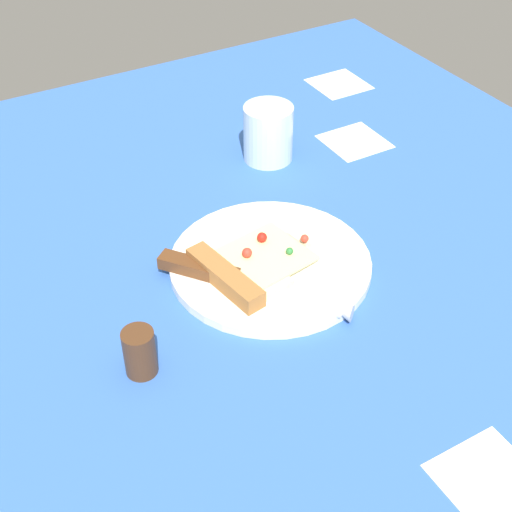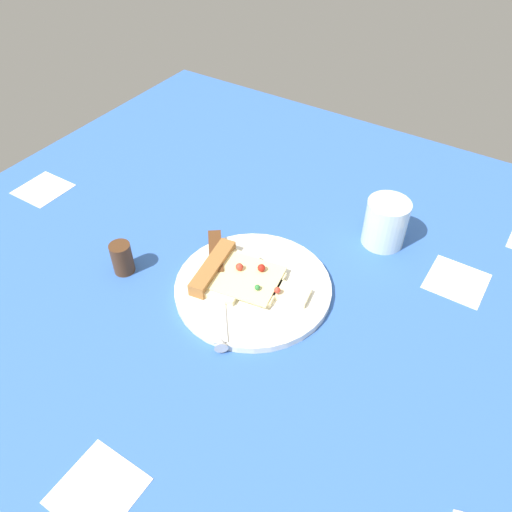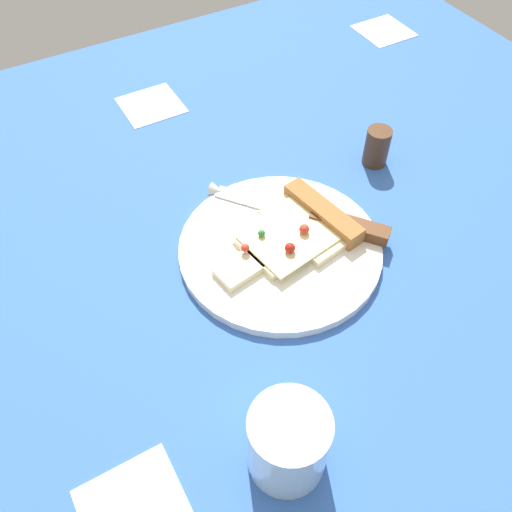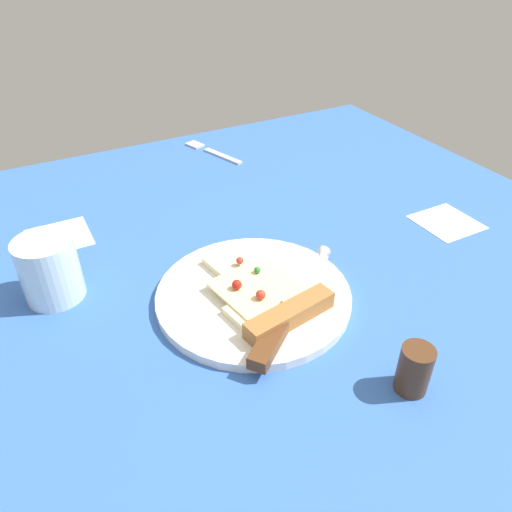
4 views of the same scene
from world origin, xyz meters
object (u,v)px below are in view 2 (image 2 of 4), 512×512
drinking_glass (386,223)px  knife (217,274)px  pizza_slice (238,277)px  plate (253,287)px  pepper_shaker (122,258)px

drinking_glass → knife: bearing=51.9°
knife → pizza_slice: bearing=160.4°
drinking_glass → pizza_slice: bearing=55.9°
plate → pizza_slice: 2.95cm
drinking_glass → pepper_shaker: drinking_glass is taller
pizza_slice → drinking_glass: 27.29cm
knife → pepper_shaker: 15.72cm
pizza_slice → knife: pizza_slice is taller
pizza_slice → drinking_glass: (-15.24, -22.53, 2.20)cm
plate → pepper_shaker: (20.30, 7.74, 2.17)cm
plate → knife: (5.89, 1.55, 1.21)cm
pizza_slice → pepper_shaker: pepper_shaker is taller
pizza_slice → knife: bearing=-81.1°
pizza_slice → knife: size_ratio=0.92×
pizza_slice → pepper_shaker: bearing=-77.3°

